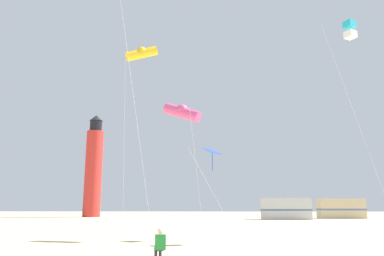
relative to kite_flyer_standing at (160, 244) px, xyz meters
The scene contains 8 objects.
kite_flyer_standing is the anchor object (origin of this frame).
kite_tube_rainbow 11.53m from the kite_flyer_standing, 88.36° to the left, with size 2.62×2.17×8.37m.
kite_diamond_blue 9.85m from the kite_flyer_standing, 76.14° to the left, with size 2.82×2.03×5.32m.
kite_tube_gold 18.50m from the kite_flyer_standing, 103.23° to the left, with size 2.70×2.15×14.03m.
kite_box_cyan 18.75m from the kite_flyer_standing, 38.59° to the left, with size 2.90×2.50×13.54m.
lighthouse_distant 50.60m from the kite_flyer_standing, 109.04° to the left, with size 2.80×2.80×16.80m.
rv_van_silver 39.53m from the kite_flyer_standing, 71.35° to the left, with size 6.52×2.57×2.80m.
rv_van_tan 46.95m from the kite_flyer_standing, 62.79° to the left, with size 6.47×2.42×2.80m.
Camera 1 is at (-0.49, -6.45, 1.97)m, focal length 34.83 mm.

